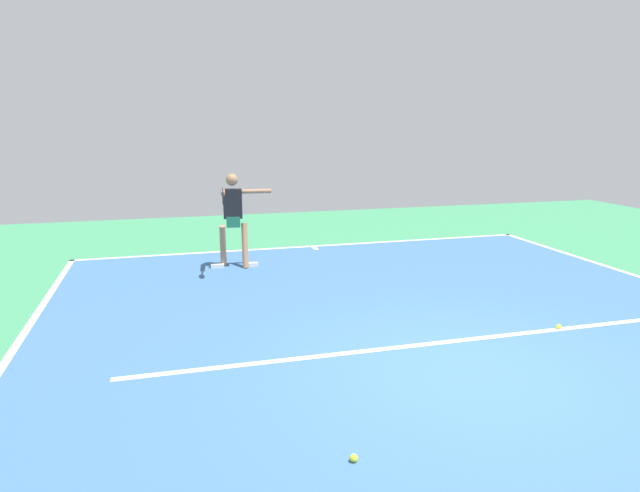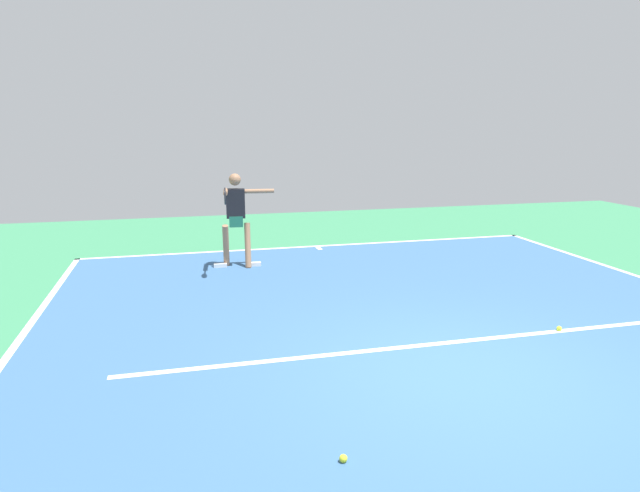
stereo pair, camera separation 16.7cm
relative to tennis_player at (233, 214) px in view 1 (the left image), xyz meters
name	(u,v)px [view 1 (the left image)]	position (x,y,z in m)	size (l,w,h in m)	color
ground_plane	(468,373)	(-1.86, 5.20, -1.00)	(22.79, 22.79, 0.00)	#388456
court_surface	(468,372)	(-1.86, 5.20, -1.00)	(9.87, 13.29, 0.00)	#38608E
court_line_baseline_near	(313,246)	(-1.86, -1.40, -1.00)	(9.87, 0.10, 0.01)	white
court_line_service	(433,343)	(-1.86, 4.36, -1.00)	(7.40, 0.10, 0.01)	white
court_line_centre_mark	(315,248)	(-1.86, -1.20, -1.00)	(0.10, 0.30, 0.01)	white
tennis_player	(233,214)	(0.00, 0.00, 0.00)	(1.15, 1.21, 1.76)	#9E7051
tennis_ball_far_corner	(559,327)	(-3.68, 4.34, -0.97)	(0.07, 0.07, 0.07)	#CCE033
tennis_ball_by_sideline	(354,458)	(-0.15, 6.41, -0.97)	(0.07, 0.07, 0.07)	yellow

